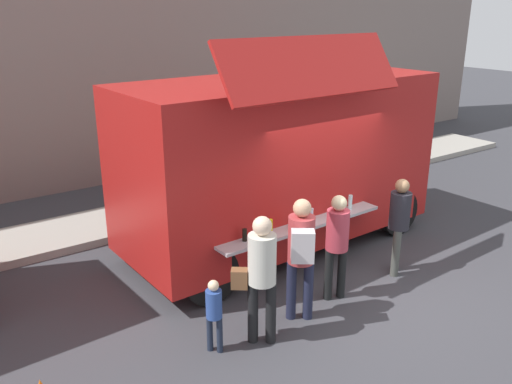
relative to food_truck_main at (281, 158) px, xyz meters
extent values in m
plane|color=#38383D|center=(0.08, -2.03, -1.66)|extent=(60.00, 60.00, 0.00)
cube|color=#9E998E|center=(-4.01, 2.62, -1.59)|extent=(28.00, 1.60, 0.15)
cube|color=gray|center=(-3.01, 6.52, 2.03)|extent=(32.00, 2.40, 7.38)
cube|color=#B01D1A|center=(-0.01, 0.02, 0.02)|extent=(5.75, 2.43, 2.76)
cube|color=#B01D1A|center=(-0.53, -1.39, 1.74)|extent=(3.14, 0.67, 0.82)
cube|color=black|center=(-0.54, -1.06, 0.35)|extent=(2.97, 0.19, 1.24)
cube|color=#B7B7BC|center=(-0.53, -1.28, -0.73)|extent=(3.14, 0.45, 0.05)
cylinder|color=black|center=(-1.63, -1.26, -0.61)|extent=(0.07, 0.07, 0.19)
cylinder|color=yellow|center=(-1.19, -1.30, -0.58)|extent=(0.06, 0.06, 0.25)
cylinder|color=orange|center=(-0.76, -1.33, -0.61)|extent=(0.08, 0.08, 0.19)
cylinder|color=silver|center=(-0.33, -1.22, -0.60)|extent=(0.08, 0.08, 0.21)
cylinder|color=white|center=(0.15, -1.30, -0.60)|extent=(0.07, 0.07, 0.22)
cylinder|color=#CBEEF0|center=(0.57, -1.20, -0.58)|extent=(0.07, 0.07, 0.24)
cube|color=black|center=(2.79, 0.11, 0.51)|extent=(0.14, 1.92, 1.21)
cylinder|color=black|center=(2.11, 1.06, -1.21)|extent=(0.90, 0.28, 0.90)
cylinder|color=black|center=(2.17, -0.89, -1.21)|extent=(0.90, 0.28, 0.90)
cylinder|color=black|center=(-2.18, 0.93, -1.21)|extent=(0.90, 0.28, 0.90)
cylinder|color=black|center=(-2.12, -1.02, -1.21)|extent=(0.90, 0.28, 0.90)
cylinder|color=#2B6535|center=(3.56, 2.32, -1.15)|extent=(0.60, 0.60, 1.03)
cylinder|color=black|center=(-0.61, -1.99, -1.26)|extent=(0.13, 0.13, 0.81)
cylinder|color=black|center=(-0.40, -2.05, -1.26)|extent=(0.13, 0.13, 0.81)
cylinder|color=#B13745|center=(-0.51, -2.02, -0.54)|extent=(0.34, 0.34, 0.61)
sphere|color=beige|center=(-0.51, -2.02, -0.12)|extent=(0.23, 0.23, 0.23)
cylinder|color=#1E2239|center=(-1.40, -2.08, -1.22)|extent=(0.14, 0.14, 0.88)
cylinder|color=#1E2239|center=(-1.21, -2.22, -1.22)|extent=(0.14, 0.14, 0.88)
cylinder|color=#AE3B3E|center=(-1.30, -2.15, -0.45)|extent=(0.37, 0.37, 0.67)
sphere|color=tan|center=(-1.30, -2.15, 0.01)|extent=(0.25, 0.25, 0.25)
cube|color=silver|center=(-1.47, -2.37, -0.41)|extent=(0.36, 0.33, 0.43)
cylinder|color=black|center=(-2.16, -2.23, -1.23)|extent=(0.14, 0.14, 0.87)
cylinder|color=black|center=(-1.98, -2.37, -1.23)|extent=(0.14, 0.14, 0.87)
cylinder|color=beige|center=(-2.07, -2.30, -0.46)|extent=(0.36, 0.36, 0.66)
sphere|color=beige|center=(-2.07, -2.30, -0.01)|extent=(0.25, 0.25, 0.25)
cube|color=brown|center=(-2.30, -2.12, -0.74)|extent=(0.26, 0.25, 0.26)
cylinder|color=#494B45|center=(0.79, -2.07, -1.26)|extent=(0.13, 0.13, 0.81)
cylinder|color=#494B45|center=(0.96, -1.95, -1.26)|extent=(0.13, 0.13, 0.81)
cylinder|color=#24232A|center=(0.87, -2.01, -0.55)|extent=(0.33, 0.33, 0.61)
sphere|color=#98714E|center=(0.87, -2.01, -0.14)|extent=(0.23, 0.23, 0.23)
cylinder|color=#1D2437|center=(-2.73, -2.07, -1.41)|extent=(0.08, 0.08, 0.50)
cylinder|color=#1D2437|center=(-2.64, -2.18, -1.41)|extent=(0.08, 0.08, 0.50)
cylinder|color=#2B4992|center=(-2.68, -2.13, -0.97)|extent=(0.21, 0.21, 0.38)
sphere|color=beige|center=(-2.68, -2.13, -0.72)|extent=(0.14, 0.14, 0.14)
camera|label=1|loc=(-5.64, -7.22, 2.55)|focal=37.62mm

